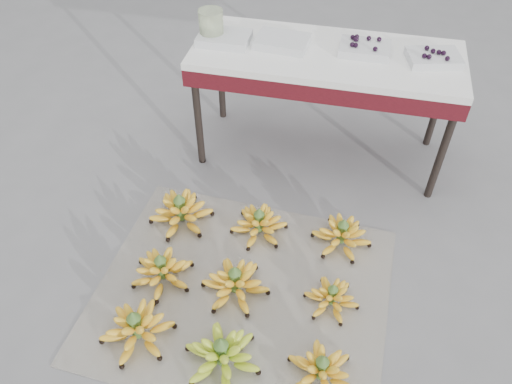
% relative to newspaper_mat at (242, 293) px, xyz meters
% --- Properties ---
extents(ground, '(60.00, 60.00, 0.00)m').
position_rel_newspaper_mat_xyz_m(ground, '(0.06, -0.01, -0.00)').
color(ground, slate).
rests_on(ground, ground).
extents(newspaper_mat, '(1.30, 1.11, 0.01)m').
position_rel_newspaper_mat_xyz_m(newspaper_mat, '(0.00, 0.00, 0.00)').
color(newspaper_mat, beige).
rests_on(newspaper_mat, ground).
extents(bunch_front_left, '(0.33, 0.33, 0.18)m').
position_rel_newspaper_mat_xyz_m(bunch_front_left, '(-0.36, -0.30, 0.06)').
color(bunch_front_left, yellow).
rests_on(bunch_front_left, newspaper_mat).
extents(bunch_front_center, '(0.34, 0.34, 0.18)m').
position_rel_newspaper_mat_xyz_m(bunch_front_center, '(0.00, -0.33, 0.07)').
color(bunch_front_center, '#83B829').
rests_on(bunch_front_center, newspaper_mat).
extents(bunch_front_right, '(0.35, 0.35, 0.16)m').
position_rel_newspaper_mat_xyz_m(bunch_front_right, '(0.38, -0.31, 0.06)').
color(bunch_front_right, yellow).
rests_on(bunch_front_right, newspaper_mat).
extents(bunch_mid_left, '(0.33, 0.33, 0.17)m').
position_rel_newspaper_mat_xyz_m(bunch_mid_left, '(-0.36, -0.00, 0.06)').
color(bunch_mid_left, yellow).
rests_on(bunch_mid_left, newspaper_mat).
extents(bunch_mid_center, '(0.35, 0.35, 0.18)m').
position_rel_newspaper_mat_xyz_m(bunch_mid_center, '(-0.03, -0.00, 0.06)').
color(bunch_mid_center, yellow).
rests_on(bunch_mid_center, newspaper_mat).
extents(bunch_mid_right, '(0.25, 0.25, 0.14)m').
position_rel_newspaper_mat_xyz_m(bunch_mid_right, '(0.39, 0.03, 0.05)').
color(bunch_mid_right, yellow).
rests_on(bunch_mid_right, newspaper_mat).
extents(bunch_back_left, '(0.38, 0.38, 0.19)m').
position_rel_newspaper_mat_xyz_m(bunch_back_left, '(-0.39, 0.34, 0.07)').
color(bunch_back_left, yellow).
rests_on(bunch_back_left, newspaper_mat).
extents(bunch_back_center, '(0.28, 0.28, 0.17)m').
position_rel_newspaper_mat_xyz_m(bunch_back_center, '(-0.00, 0.36, 0.06)').
color(bunch_back_center, yellow).
rests_on(bunch_back_center, newspaper_mat).
extents(bunch_back_right, '(0.34, 0.34, 0.17)m').
position_rel_newspaper_mat_xyz_m(bunch_back_right, '(0.39, 0.37, 0.06)').
color(bunch_back_right, yellow).
rests_on(bunch_back_right, newspaper_mat).
extents(vendor_table, '(1.32, 0.53, 0.63)m').
position_rel_newspaper_mat_xyz_m(vendor_table, '(0.19, 1.02, 0.56)').
color(vendor_table, black).
rests_on(vendor_table, ground).
extents(tray_far_left, '(0.26, 0.19, 0.04)m').
position_rel_newspaper_mat_xyz_m(tray_far_left, '(-0.33, 1.01, 0.65)').
color(tray_far_left, silver).
rests_on(tray_far_left, vendor_table).
extents(tray_left, '(0.27, 0.21, 0.04)m').
position_rel_newspaper_mat_xyz_m(tray_left, '(-0.04, 1.04, 0.65)').
color(tray_left, silver).
rests_on(tray_left, vendor_table).
extents(tray_right, '(0.24, 0.17, 0.06)m').
position_rel_newspaper_mat_xyz_m(tray_right, '(0.36, 1.06, 0.65)').
color(tray_right, silver).
rests_on(tray_right, vendor_table).
extents(tray_far_right, '(0.27, 0.23, 0.06)m').
position_rel_newspaper_mat_xyz_m(tray_far_right, '(0.68, 1.04, 0.65)').
color(tray_far_right, silver).
rests_on(tray_far_right, vendor_table).
extents(glass_jar, '(0.16, 0.16, 0.15)m').
position_rel_newspaper_mat_xyz_m(glass_jar, '(-0.39, 1.02, 0.71)').
color(glass_jar, beige).
rests_on(glass_jar, vendor_table).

